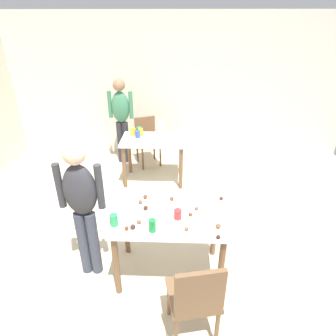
{
  "coord_description": "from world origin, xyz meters",
  "views": [
    {
      "loc": [
        0.02,
        -2.33,
        2.44
      ],
      "look_at": [
        -0.09,
        0.65,
        0.9
      ],
      "focal_mm": 30.78,
      "sensor_mm": 36.0,
      "label": 1
    }
  ],
  "objects": [
    {
      "name": "ground_plane",
      "position": [
        0.0,
        0.0,
        0.0
      ],
      "size": [
        6.4,
        6.4,
        0.0
      ],
      "primitive_type": "plane",
      "color": "beige"
    },
    {
      "name": "soda_can",
      "position": [
        -0.19,
        -0.3,
        0.81
      ],
      "size": [
        0.07,
        0.07,
        0.12
      ],
      "primitive_type": "cylinder",
      "color": "#198438",
      "rests_on": "dining_table_near"
    },
    {
      "name": "cup_far_0",
      "position": [
        -0.63,
        2.22,
        0.8
      ],
      "size": [
        0.08,
        0.08,
        0.1
      ],
      "primitive_type": "cylinder",
      "color": "green",
      "rests_on": "dining_table_far"
    },
    {
      "name": "donut_far_2",
      "position": [
        -0.11,
        1.97,
        0.77
      ],
      "size": [
        0.12,
        0.12,
        0.04
      ],
      "primitive_type": "torus",
      "color": "pink",
      "rests_on": "dining_table_far"
    },
    {
      "name": "pitcher_far",
      "position": [
        -0.27,
        2.16,
        0.86
      ],
      "size": [
        0.11,
        0.11,
        0.22
      ],
      "primitive_type": "cylinder",
      "color": "white",
      "rests_on": "dining_table_far"
    },
    {
      "name": "dining_table_far",
      "position": [
        -0.38,
        1.96,
        0.62
      ],
      "size": [
        1.02,
        0.64,
        0.75
      ],
      "color": "silver",
      "rests_on": "ground_plane"
    },
    {
      "name": "cake_ball_9",
      "position": [
        -0.36,
        0.13,
        0.77
      ],
      "size": [
        0.04,
        0.04,
        0.04
      ],
      "primitive_type": "sphere",
      "color": "brown",
      "rests_on": "dining_table_near"
    },
    {
      "name": "mixing_bowl",
      "position": [
        -0.09,
        0.01,
        0.78
      ],
      "size": [
        0.18,
        0.18,
        0.06
      ],
      "primitive_type": "cylinder",
      "color": "white",
      "rests_on": "dining_table_near"
    },
    {
      "name": "donut_far_1",
      "position": [
        -0.35,
        1.78,
        0.77
      ],
      "size": [
        0.11,
        0.11,
        0.03
      ],
      "primitive_type": "torus",
      "color": "white",
      "rests_on": "dining_table_far"
    },
    {
      "name": "person_adult_far",
      "position": [
        -1.01,
        2.65,
        0.93
      ],
      "size": [
        0.45,
        0.22,
        1.55
      ],
      "color": "#28282D",
      "rests_on": "ground_plane"
    },
    {
      "name": "cup_near_0",
      "position": [
        -0.55,
        -0.23,
        0.81
      ],
      "size": [
        0.07,
        0.07,
        0.12
      ],
      "primitive_type": "cylinder",
      "color": "green",
      "rests_on": "dining_table_near"
    },
    {
      "name": "cup_far_1",
      "position": [
        -0.63,
        1.99,
        0.81
      ],
      "size": [
        0.08,
        0.08,
        0.11
      ],
      "primitive_type": "cylinder",
      "color": "#3351B2",
      "rests_on": "dining_table_far"
    },
    {
      "name": "cake_ball_10",
      "position": [
        -0.43,
        -0.3,
        0.77
      ],
      "size": [
        0.04,
        0.04,
        0.04
      ],
      "primitive_type": "sphere",
      "color": "brown",
      "rests_on": "dining_table_near"
    },
    {
      "name": "cup_far_3",
      "position": [
        -0.72,
        2.09,
        0.81
      ],
      "size": [
        0.09,
        0.09,
        0.11
      ],
      "primitive_type": "cylinder",
      "color": "yellow",
      "rests_on": "dining_table_far"
    },
    {
      "name": "cup_far_2",
      "position": [
        -0.59,
        2.08,
        0.81
      ],
      "size": [
        0.08,
        0.08,
        0.12
      ],
      "primitive_type": "cylinder",
      "color": "yellow",
      "rests_on": "dining_table_far"
    },
    {
      "name": "cake_ball_5",
      "position": [
        -0.29,
        0.02,
        0.77
      ],
      "size": [
        0.05,
        0.05,
        0.05
      ],
      "primitive_type": "sphere",
      "color": "#3D2319",
      "rests_on": "dining_table_near"
    },
    {
      "name": "cake_ball_0",
      "position": [
        -0.33,
        -0.2,
        0.77
      ],
      "size": [
        0.04,
        0.04,
        0.04
      ],
      "primitive_type": "sphere",
      "color": "brown",
      "rests_on": "dining_table_near"
    },
    {
      "name": "wall_back",
      "position": [
        0.0,
        3.2,
        1.3
      ],
      "size": [
        6.4,
        0.1,
        2.6
      ],
      "primitive_type": "cube",
      "color": "beige",
      "rests_on": "ground_plane"
    },
    {
      "name": "donut_far_0",
      "position": [
        -0.24,
        1.69,
        0.76
      ],
      "size": [
        0.1,
        0.1,
        0.03
      ],
      "primitive_type": "torus",
      "color": "white",
      "rests_on": "dining_table_far"
    },
    {
      "name": "person_girl_near",
      "position": [
        -0.88,
        -0.07,
        0.9
      ],
      "size": [
        0.45,
        0.21,
        1.5
      ],
      "color": "#383D4C",
      "rests_on": "ground_plane"
    },
    {
      "name": "dining_table_near",
      "position": [
        -0.05,
        -0.06,
        0.64
      ],
      "size": [
        1.11,
        0.69,
        0.75
      ],
      "color": "white",
      "rests_on": "ground_plane"
    },
    {
      "name": "chair_far_table",
      "position": [
        -0.55,
        2.63,
        0.5
      ],
      "size": [
        0.53,
        0.53,
        0.87
      ],
      "color": "brown",
      "rests_on": "ground_plane"
    },
    {
      "name": "cake_ball_1",
      "position": [
        -0.37,
        -0.28,
        0.77
      ],
      "size": [
        0.05,
        0.05,
        0.05
      ],
      "primitive_type": "sphere",
      "color": "#3D2319",
      "rests_on": "dining_table_near"
    },
    {
      "name": "cake_ball_7",
      "position": [
        0.11,
        -0.28,
        0.77
      ],
      "size": [
        0.04,
        0.04,
        0.04
      ],
      "primitive_type": "sphere",
      "color": "brown",
      "rests_on": "dining_table_near"
    },
    {
      "name": "cup_near_1",
      "position": [
        0.03,
        -0.11,
        0.8
      ],
      "size": [
        0.07,
        0.07,
        0.1
      ],
      "primitive_type": "cylinder",
      "color": "red",
      "rests_on": "dining_table_near"
    },
    {
      "name": "cake_ball_11",
      "position": [
        0.15,
        -0.06,
        0.77
      ],
      "size": [
        0.04,
        0.04,
        0.04
      ],
      "primitive_type": "sphere",
      "color": "brown",
      "rests_on": "dining_table_near"
    },
    {
      "name": "cake_ball_4",
      "position": [
        0.49,
        0.23,
        0.77
      ],
      "size": [
        0.04,
        0.04,
        0.04
      ],
      "primitive_type": "sphere",
      "color": "#3D2319",
      "rests_on": "dining_table_near"
    },
    {
      "name": "cake_ball_8",
      "position": [
        -0.31,
        0.23,
        0.77
      ],
      "size": [
        0.05,
        0.05,
        0.05
      ],
      "primitive_type": "sphere",
      "color": "brown",
      "rests_on": "dining_table_near"
    },
    {
      "name": "chair_near_table",
      "position": [
        0.18,
        -0.78,
        0.5
      ],
      "size": [
        0.47,
        0.47,
        0.87
      ],
      "color": "brown",
      "rests_on": "ground_plane"
    },
    {
      "name": "cake_ball_6",
      "position": [
        0.4,
        -0.23,
        0.77
      ],
      "size": [
        0.05,
        0.05,
        0.05
      ],
      "primitive_type": "sphere",
      "color": "brown",
      "rests_on": "dining_table_near"
    },
    {
      "name": "cake_ball_12",
      "position": [
        0.22,
        0.04,
        0.77
      ],
      "size": [
        0.04,
        0.04,
        0.04
      ],
      "primitive_type": "sphere",
      "color": "brown",
      "rests_on": "dining_table_near"
    },
    {
      "name": "fork_near",
      "position": [
        0.29,
        -0.14,
        0.75
      ],
      "size": [
        0.17,
        0.02,
        0.01
      ],
      "primitive_type": "cube",
      "color": "silver",
      "rests_on": "dining_table_near"
    },
    {
      "name": "cake_ball_3",
      "position": [
        0.38,
        -0.38,
        0.77
      ],
      "size": [
        0.04,
        0.04,
        0.04
      ],
      "primitive_type": "sphere",
      "color": "#3D2319",
      "rests_on": "dining_table_near"
    },
    {
      "name": "cake_ball_2",
      "position": [
        -0.03,
        0.2,
        0.77
      ],
      "size": [
        0.04,
        0.04,
        0.04
      ],
      "primitive_type": "sphere",
      "color": "brown",
      "rests_on": "dining_table_near"
    }
  ]
}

